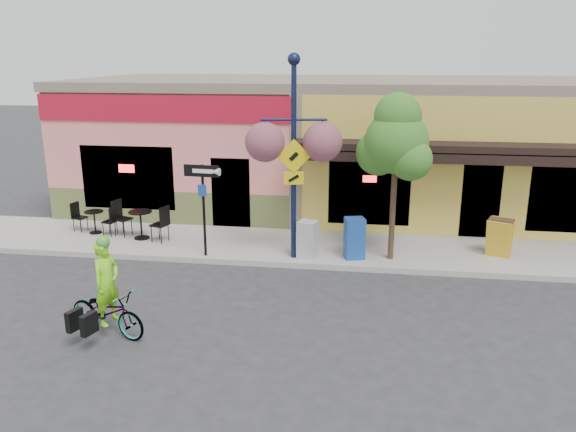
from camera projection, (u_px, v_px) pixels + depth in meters
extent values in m
plane|color=#2D2D30|center=(317.00, 277.00, 13.89)|extent=(90.00, 90.00, 0.00)
cube|color=#9E9B93|center=(324.00, 248.00, 15.77)|extent=(24.00, 3.00, 0.15)
cube|color=#A8A59E|center=(319.00, 266.00, 14.39)|extent=(24.00, 0.12, 0.15)
imported|color=maroon|center=(107.00, 312.00, 10.93)|extent=(1.88, 1.13, 0.93)
imported|color=#83F419|center=(108.00, 295.00, 10.82)|extent=(0.57, 0.70, 1.68)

